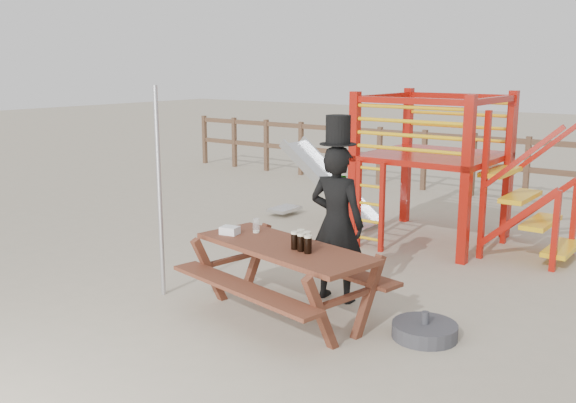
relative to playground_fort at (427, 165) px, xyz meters
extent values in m
plane|color=tan|center=(-0.12, -3.58, -1.07)|extent=(60.00, 60.00, 0.00)
cube|color=brown|center=(-0.12, 3.42, 0.03)|extent=(15.00, 0.06, 0.10)
cube|color=brown|center=(-0.12, 3.42, -0.47)|extent=(15.00, 0.06, 0.10)
cube|color=brown|center=(-7.62, 3.42, -0.47)|extent=(0.09, 0.09, 1.20)
cube|color=brown|center=(-6.62, 3.42, -0.47)|extent=(0.09, 0.09, 1.20)
cube|color=brown|center=(-5.62, 3.42, -0.47)|extent=(0.09, 0.09, 1.20)
cube|color=brown|center=(-4.62, 3.42, -0.47)|extent=(0.09, 0.09, 1.20)
cube|color=brown|center=(-3.62, 3.42, -0.47)|extent=(0.09, 0.09, 1.20)
cube|color=brown|center=(-2.62, 3.42, -0.47)|extent=(0.09, 0.09, 1.20)
cube|color=brown|center=(-1.62, 3.42, -0.47)|extent=(0.09, 0.09, 1.20)
cube|color=brown|center=(-0.62, 3.42, -0.47)|extent=(0.09, 0.09, 1.20)
cube|color=brown|center=(0.38, 3.42, -0.47)|extent=(0.09, 0.09, 1.20)
cube|color=#AE160B|center=(-0.72, -0.78, -0.02)|extent=(0.12, 0.12, 2.10)
cube|color=#AE160B|center=(0.88, -0.78, -0.02)|extent=(0.12, 0.12, 2.10)
cube|color=#AE160B|center=(-0.72, 0.82, -0.02)|extent=(0.12, 0.12, 2.10)
cube|color=#AE160B|center=(0.88, 0.82, -0.02)|extent=(0.12, 0.12, 2.10)
cube|color=#AE160B|center=(0.08, 0.02, 0.13)|extent=(1.72, 1.72, 0.08)
cube|color=#AE160B|center=(0.08, -0.78, 0.93)|extent=(1.60, 0.08, 0.08)
cube|color=#AE160B|center=(0.08, 0.82, 0.93)|extent=(1.60, 0.08, 0.08)
cube|color=#AE160B|center=(-0.72, 0.02, 0.93)|extent=(0.08, 1.60, 0.08)
cube|color=#AE160B|center=(0.88, 0.02, 0.93)|extent=(0.08, 1.60, 0.08)
cylinder|color=yellow|center=(0.08, -0.78, 0.31)|extent=(1.50, 0.05, 0.05)
cylinder|color=yellow|center=(0.08, 0.82, 0.31)|extent=(1.50, 0.05, 0.05)
cylinder|color=yellow|center=(0.08, -0.78, 0.49)|extent=(1.50, 0.05, 0.05)
cylinder|color=yellow|center=(0.08, 0.82, 0.49)|extent=(1.50, 0.05, 0.05)
cylinder|color=yellow|center=(0.08, -0.78, 0.67)|extent=(1.50, 0.05, 0.05)
cylinder|color=yellow|center=(0.08, 0.82, 0.67)|extent=(1.50, 0.05, 0.05)
cylinder|color=yellow|center=(0.08, -0.78, 0.85)|extent=(1.50, 0.05, 0.05)
cylinder|color=yellow|center=(0.08, 0.82, 0.85)|extent=(1.50, 0.05, 0.05)
cube|color=#AE160B|center=(-0.55, -0.93, -0.47)|extent=(0.06, 0.06, 1.20)
cube|color=#AE160B|center=(-0.19, -0.93, -0.47)|extent=(0.06, 0.06, 1.20)
cylinder|color=yellow|center=(-0.37, -0.93, -0.92)|extent=(0.36, 0.04, 0.04)
cylinder|color=yellow|center=(-0.37, -0.93, -0.68)|extent=(0.36, 0.04, 0.04)
cylinder|color=yellow|center=(-0.37, -0.93, -0.44)|extent=(0.36, 0.04, 0.04)
cylinder|color=yellow|center=(-0.37, -0.93, -0.20)|extent=(0.36, 0.04, 0.04)
cylinder|color=yellow|center=(-0.37, -0.93, 0.04)|extent=(0.36, 0.04, 0.04)
cube|color=yellow|center=(1.03, 0.02, 0.01)|extent=(0.30, 0.90, 0.06)
cube|color=yellow|center=(1.31, 0.02, -0.29)|extent=(0.30, 0.90, 0.06)
cube|color=yellow|center=(1.59, 0.02, -0.59)|extent=(0.30, 0.90, 0.06)
cube|color=yellow|center=(1.87, 0.02, -0.89)|extent=(0.30, 0.90, 0.06)
cube|color=#AE160B|center=(1.43, -0.43, -0.47)|extent=(0.95, 0.08, 0.86)
cube|color=#AE160B|center=(1.43, 0.47, -0.47)|extent=(0.95, 0.08, 0.86)
cube|color=silver|center=(-1.62, 0.02, -0.45)|extent=(1.53, 0.55, 1.21)
cube|color=silver|center=(-1.62, -0.25, -0.41)|extent=(1.58, 0.04, 1.28)
cube|color=silver|center=(-1.62, 0.29, -0.41)|extent=(1.58, 0.04, 1.28)
cube|color=silver|center=(-2.52, 0.02, -0.97)|extent=(0.35, 0.55, 0.05)
cube|color=brown|center=(0.14, -3.52, -0.36)|extent=(2.00, 1.05, 0.05)
cube|color=brown|center=(0.05, -4.03, -0.64)|extent=(1.92, 0.61, 0.04)
cube|color=brown|center=(0.24, -3.01, -0.64)|extent=(1.92, 0.61, 0.04)
cube|color=brown|center=(-0.65, -3.37, -0.73)|extent=(0.28, 1.13, 0.68)
cube|color=brown|center=(0.94, -3.67, -0.73)|extent=(0.28, 1.13, 0.68)
imported|color=black|center=(0.28, -2.79, -0.24)|extent=(0.63, 0.44, 1.66)
cube|color=#12950D|center=(0.27, -2.66, -0.05)|extent=(0.07, 0.02, 0.39)
cylinder|color=black|center=(0.28, -2.79, 0.59)|extent=(0.38, 0.38, 0.01)
cylinder|color=black|center=(0.28, -2.79, 0.74)|extent=(0.25, 0.25, 0.29)
cube|color=white|center=(0.27, -2.67, 0.84)|extent=(0.13, 0.01, 0.03)
cylinder|color=#B2B2B7|center=(-1.30, -3.79, 0.05)|extent=(0.05, 0.05, 2.25)
cylinder|color=#39393E|center=(1.47, -3.15, -1.00)|extent=(0.60, 0.60, 0.14)
cylinder|color=#39393E|center=(1.47, -3.15, -0.88)|extent=(0.07, 0.07, 0.11)
cube|color=white|center=(-0.56, -3.52, -0.30)|extent=(0.20, 0.17, 0.08)
cylinder|color=black|center=(0.30, -3.56, -0.26)|extent=(0.07, 0.07, 0.15)
cylinder|color=#F0E6C4|center=(0.30, -3.56, -0.17)|extent=(0.07, 0.07, 0.02)
cylinder|color=black|center=(0.39, -3.58, -0.26)|extent=(0.07, 0.07, 0.15)
cylinder|color=#F0E6C4|center=(0.39, -3.58, -0.17)|extent=(0.07, 0.07, 0.02)
cylinder|color=black|center=(0.48, -3.60, -0.26)|extent=(0.07, 0.07, 0.15)
cylinder|color=#F0E6C4|center=(0.48, -3.60, -0.17)|extent=(0.07, 0.07, 0.02)
cylinder|color=black|center=(0.31, -3.47, -0.26)|extent=(0.07, 0.07, 0.15)
cylinder|color=#F0E6C4|center=(0.31, -3.47, -0.17)|extent=(0.07, 0.07, 0.02)
cylinder|color=black|center=(0.39, -3.49, -0.26)|extent=(0.07, 0.07, 0.15)
cylinder|color=#F0E6C4|center=(0.39, -3.49, -0.17)|extent=(0.07, 0.07, 0.02)
cylinder|color=silver|center=(-0.38, -3.30, -0.26)|extent=(0.07, 0.07, 0.15)
cylinder|color=#F0E6C4|center=(-0.38, -3.30, -0.33)|extent=(0.07, 0.07, 0.02)
camera|label=1|loc=(3.75, -8.28, 1.37)|focal=40.00mm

